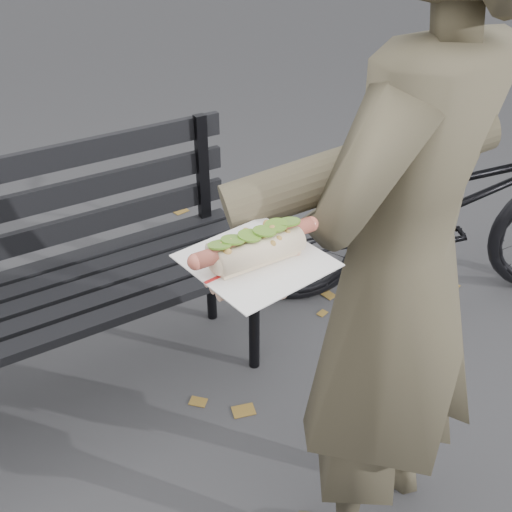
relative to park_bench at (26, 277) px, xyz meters
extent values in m
cylinder|color=black|center=(0.69, -0.24, -0.30)|extent=(0.04, 0.04, 0.45)
cylinder|color=black|center=(0.69, 0.10, -0.30)|extent=(0.04, 0.04, 0.45)
cube|color=black|center=(0.02, -0.25, -0.06)|extent=(1.50, 0.07, 0.03)
cube|color=black|center=(0.02, -0.16, -0.06)|extent=(1.50, 0.07, 0.03)
cube|color=black|center=(0.02, -0.07, -0.06)|extent=(1.50, 0.07, 0.03)
cube|color=black|center=(0.02, 0.02, -0.06)|extent=(1.50, 0.07, 0.03)
cube|color=black|center=(0.02, 0.11, -0.06)|extent=(1.50, 0.07, 0.03)
cube|color=black|center=(0.69, 0.12, 0.15)|extent=(0.04, 0.03, 0.42)
cube|color=black|center=(0.02, 0.14, 0.05)|extent=(1.50, 0.02, 0.08)
cube|color=black|center=(0.02, 0.14, 0.18)|extent=(1.50, 0.02, 0.08)
imported|color=black|center=(1.56, -0.22, -0.09)|extent=(1.74, 1.26, 0.87)
imported|color=brown|center=(0.63, -0.93, 0.33)|extent=(0.71, 0.57, 1.70)
cylinder|color=brown|center=(0.48, -0.94, 0.64)|extent=(0.51, 0.23, 0.19)
cylinder|color=#D8A384|center=(0.25, -1.02, 0.57)|extent=(0.09, 0.08, 0.07)
ellipsoid|color=#D8A384|center=(0.21, -1.03, 0.57)|extent=(0.10, 0.12, 0.03)
cylinder|color=#D8A384|center=(0.16, -1.06, 0.57)|extent=(0.06, 0.02, 0.02)
cylinder|color=#D8A384|center=(0.16, -1.04, 0.57)|extent=(0.06, 0.02, 0.02)
cylinder|color=#D8A384|center=(0.16, -1.02, 0.57)|extent=(0.06, 0.02, 0.02)
cylinder|color=#D8A384|center=(0.16, -1.00, 0.57)|extent=(0.06, 0.02, 0.02)
cylinder|color=#D8A384|center=(0.22, -1.09, 0.57)|extent=(0.04, 0.05, 0.02)
cube|color=white|center=(0.21, -1.03, 0.58)|extent=(0.21, 0.21, 0.00)
cube|color=#B21E1E|center=(0.21, -1.03, 0.58)|extent=(0.19, 0.03, 0.00)
cylinder|color=#C25D4A|center=(0.21, -1.03, 0.62)|extent=(0.20, 0.03, 0.02)
sphere|color=#C25D4A|center=(0.11, -1.03, 0.62)|extent=(0.02, 0.03, 0.02)
sphere|color=#C25D4A|center=(0.31, -1.03, 0.62)|extent=(0.03, 0.03, 0.02)
sphere|color=#9E6B2D|center=(0.16, -1.05, 0.63)|extent=(0.01, 0.01, 0.01)
sphere|color=#9E6B2D|center=(0.22, -1.04, 0.62)|extent=(0.01, 0.01, 0.01)
sphere|color=#9E6B2D|center=(0.18, -1.03, 0.63)|extent=(0.01, 0.01, 0.01)
sphere|color=#9E6B2D|center=(0.26, -1.02, 0.62)|extent=(0.01, 0.01, 0.01)
sphere|color=#9E6B2D|center=(0.25, -1.04, 0.62)|extent=(0.01, 0.01, 0.01)
sphere|color=#9E6B2D|center=(0.19, -1.05, 0.62)|extent=(0.01, 0.01, 0.01)
sphere|color=#9E6B2D|center=(0.23, -1.05, 0.62)|extent=(0.01, 0.01, 0.01)
sphere|color=#9E6B2D|center=(0.20, -1.03, 0.62)|extent=(0.01, 0.01, 0.01)
sphere|color=#9E6B2D|center=(0.22, -1.04, 0.62)|extent=(0.01, 0.01, 0.01)
sphere|color=#9E6B2D|center=(0.19, -1.03, 0.62)|extent=(0.01, 0.01, 0.01)
sphere|color=#9E6B2D|center=(0.17, -1.02, 0.62)|extent=(0.01, 0.01, 0.01)
sphere|color=#9E6B2D|center=(0.20, -1.04, 0.63)|extent=(0.01, 0.01, 0.01)
sphere|color=#9E6B2D|center=(0.27, -1.02, 0.62)|extent=(0.01, 0.01, 0.01)
sphere|color=#9E6B2D|center=(0.17, -1.03, 0.63)|extent=(0.01, 0.01, 0.01)
sphere|color=#9E6B2D|center=(0.20, -1.01, 0.62)|extent=(0.01, 0.01, 0.01)
sphere|color=#9E6B2D|center=(0.24, -1.05, 0.62)|extent=(0.01, 0.01, 0.01)
sphere|color=#9E6B2D|center=(0.23, -1.02, 0.63)|extent=(0.01, 0.01, 0.01)
sphere|color=#9E6B2D|center=(0.16, -1.03, 0.63)|extent=(0.01, 0.01, 0.01)
sphere|color=#9E6B2D|center=(0.25, -1.03, 0.62)|extent=(0.01, 0.01, 0.01)
sphere|color=#9E6B2D|center=(0.20, -1.05, 0.62)|extent=(0.01, 0.01, 0.01)
sphere|color=#9E6B2D|center=(0.27, -1.04, 0.62)|extent=(0.01, 0.01, 0.01)
sphere|color=#9E6B2D|center=(0.21, -1.04, 0.63)|extent=(0.01, 0.01, 0.01)
sphere|color=#9E6B2D|center=(0.24, -1.03, 0.63)|extent=(0.01, 0.01, 0.01)
sphere|color=#9E6B2D|center=(0.22, -1.03, 0.62)|extent=(0.01, 0.01, 0.01)
sphere|color=#9E6B2D|center=(0.15, -1.04, 0.62)|extent=(0.01, 0.01, 0.01)
sphere|color=#9E6B2D|center=(0.21, -1.01, 0.62)|extent=(0.01, 0.01, 0.01)
sphere|color=#9E6B2D|center=(0.25, -1.01, 0.63)|extent=(0.01, 0.01, 0.01)
sphere|color=#9E6B2D|center=(0.26, -1.05, 0.62)|extent=(0.01, 0.01, 0.01)
sphere|color=#9E6B2D|center=(0.25, -1.02, 0.63)|extent=(0.01, 0.01, 0.01)
sphere|color=#9E6B2D|center=(0.23, -1.04, 0.62)|extent=(0.01, 0.01, 0.01)
cylinder|color=#5C8E26|center=(0.15, -1.03, 0.63)|extent=(0.04, 0.04, 0.01)
cylinder|color=#5C8E26|center=(0.17, -1.03, 0.63)|extent=(0.04, 0.04, 0.01)
cylinder|color=#5C8E26|center=(0.20, -1.03, 0.63)|extent=(0.04, 0.04, 0.01)
cylinder|color=#5C8E26|center=(0.23, -1.03, 0.63)|extent=(0.04, 0.04, 0.01)
cylinder|color=#5C8E26|center=(0.25, -1.03, 0.63)|extent=(0.04, 0.04, 0.01)
cylinder|color=#5C8E26|center=(0.27, -1.03, 0.63)|extent=(0.04, 0.04, 0.01)
cube|color=brown|center=(1.20, -0.04, -0.52)|extent=(0.06, 0.07, 0.00)
cube|color=brown|center=(1.51, 0.87, -0.52)|extent=(0.08, 0.06, 0.00)
cube|color=brown|center=(1.72, -0.27, -0.52)|extent=(0.06, 0.07, 0.00)
cube|color=brown|center=(0.97, 0.99, -0.52)|extent=(0.09, 0.07, 0.00)
cube|color=brown|center=(1.10, -0.13, -0.52)|extent=(0.05, 0.04, 0.00)
cube|color=brown|center=(0.42, -0.30, -0.52)|extent=(0.07, 0.07, 0.00)
cube|color=brown|center=(0.54, -0.42, -0.52)|extent=(0.09, 0.07, 0.00)
camera|label=1|loc=(-0.18, -1.67, 1.09)|focal=42.00mm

